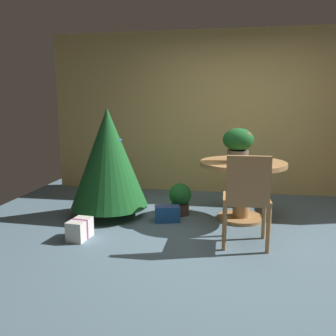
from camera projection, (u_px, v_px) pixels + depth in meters
ground_plane at (234, 243)px, 3.57m from camera, size 6.60×6.60×0.00m
back_wall_panel at (233, 114)px, 5.48m from camera, size 6.00×0.10×2.60m
round_dining_table at (242, 179)px, 4.24m from camera, size 1.06×1.06×0.74m
flower_vase at (238, 143)px, 4.12m from camera, size 0.37×0.37×0.42m
wooden_chair_near at (247, 195)px, 3.38m from camera, size 0.46×0.42×0.96m
holiday_tree at (108, 158)px, 4.35m from camera, size 0.99×0.99×1.40m
gift_box_cream at (80, 229)px, 3.67m from camera, size 0.22×0.31×0.22m
gift_box_blue at (167, 214)px, 4.23m from camera, size 0.33×0.24×0.20m
potted_plant at (180, 198)px, 4.49m from camera, size 0.30×0.30×0.42m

